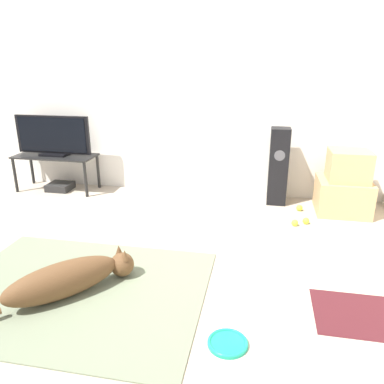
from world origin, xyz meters
The scene contains 15 objects.
ground_plane centered at (0.00, 0.00, 0.00)m, with size 12.00×12.00×0.00m, color #B2A38E.
wall_back centered at (0.00, 2.10, 1.27)m, with size 8.00×0.06×2.55m.
area_rug centered at (-0.06, -0.22, 0.01)m, with size 1.81×1.40×0.01m.
dog centered at (-0.08, -0.27, 0.13)m, with size 0.85×0.91×0.26m.
frisbee centered at (1.05, -0.56, 0.01)m, with size 0.24×0.24×0.03m.
cardboard_box_lower centered at (2.05, 1.70, 0.18)m, with size 0.54×0.51×0.36m.
cardboard_box_upper centered at (2.07, 1.68, 0.52)m, with size 0.41×0.38×0.32m.
floor_speaker centered at (1.36, 1.84, 0.43)m, with size 0.21×0.21×0.87m.
tv_stand centered at (-1.34, 1.80, 0.39)m, with size 1.00×0.41×0.45m.
tv centered at (-1.34, 1.80, 0.69)m, with size 0.95×0.20×0.48m.
tennis_ball_by_boxes centered at (1.65, 1.29, 0.03)m, with size 0.07×0.07×0.07m.
tennis_ball_near_speaker centered at (1.53, 1.22, 0.03)m, with size 0.07×0.07×0.07m.
tennis_ball_loose_on_carpet centered at (1.61, 1.64, 0.03)m, with size 0.07×0.07×0.07m.
game_console centered at (-1.32, 1.80, 0.04)m, with size 0.29×0.27×0.09m.
door_mat centered at (1.92, -0.13, 0.00)m, with size 0.72×0.48×0.01m.
Camera 1 is at (1.17, -2.31, 1.55)m, focal length 35.00 mm.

